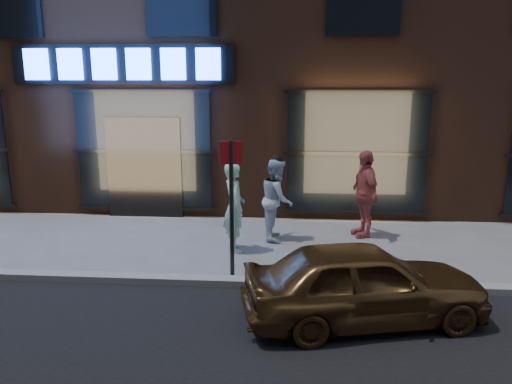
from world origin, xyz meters
TOP-DOWN VIEW (x-y plane):
  - ground at (0.00, 0.00)m, footprint 90.00×90.00m
  - curb at (0.00, 0.00)m, footprint 60.00×0.25m
  - storefront_building at (-0.00, 7.99)m, footprint 30.20×8.28m
  - man_bowtie at (2.42, 1.68)m, footprint 0.62×0.74m
  - man_cap at (3.22, 2.48)m, footprint 0.66×0.84m
  - passerby at (5.05, 2.79)m, footprint 0.72×1.16m
  - gold_sedan at (4.54, -1.08)m, footprint 3.56×2.05m
  - sign_post at (2.54, 0.32)m, footprint 0.37×0.10m

SIDE VIEW (x-z plane):
  - ground at x=0.00m, z-range 0.00..0.00m
  - curb at x=0.00m, z-range 0.00..0.12m
  - gold_sedan at x=4.54m, z-range 0.00..1.14m
  - man_cap at x=3.22m, z-range 0.00..1.70m
  - man_bowtie at x=2.42m, z-range 0.00..1.75m
  - passerby at x=5.05m, z-range 0.00..1.85m
  - sign_post at x=2.54m, z-range 0.25..2.60m
  - storefront_building at x=0.00m, z-range 0.00..10.30m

